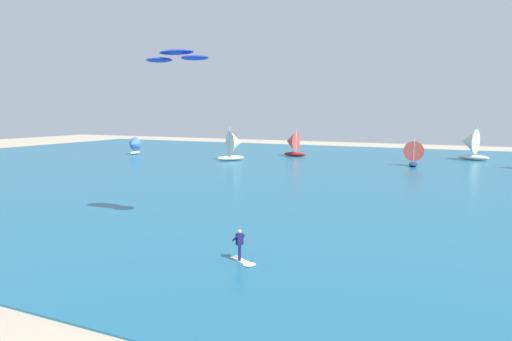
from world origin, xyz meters
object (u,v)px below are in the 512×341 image
object	(u,v)px
kitesurfer	(242,250)
sailboat_far_left	(292,143)
sailboat_leading	(134,146)
sailboat_anchored_offshore	(470,144)
kite	(176,56)
sailboat_outermost	(235,145)
sailboat_mid_left	(414,153)

from	to	relation	value
kitesurfer	sailboat_far_left	distance (m)	57.26
sailboat_leading	sailboat_anchored_offshore	world-z (taller)	sailboat_anchored_offshore
kitesurfer	kite	distance (m)	13.75
sailboat_outermost	sailboat_anchored_offshore	bearing A→B (deg)	26.90
sailboat_leading	sailboat_far_left	xyz separation A→B (m)	(27.06, 9.43, 0.62)
kitesurfer	sailboat_leading	size ratio (longest dim) A/B	0.56
kitesurfer	sailboat_far_left	size ratio (longest dim) A/B	0.41
kitesurfer	sailboat_mid_left	distance (m)	48.38
sailboat_outermost	sailboat_far_left	bearing A→B (deg)	62.14
sailboat_outermost	sailboat_anchored_offshore	size ratio (longest dim) A/B	0.96
kitesurfer	sailboat_mid_left	size ratio (longest dim) A/B	0.49
sailboat_anchored_offshore	sailboat_outermost	bearing A→B (deg)	-153.10
sailboat_mid_left	sailboat_far_left	xyz separation A→B (m)	(-20.96, 6.07, 0.37)
sailboat_mid_left	sailboat_far_left	world-z (taller)	sailboat_far_left
kite	sailboat_mid_left	bearing A→B (deg)	76.93
kite	sailboat_outermost	distance (m)	43.21
kitesurfer	kite	bearing A→B (deg)	146.51
kitesurfer	sailboat_far_left	world-z (taller)	sailboat_far_left
sailboat_leading	sailboat_anchored_offshore	xyz separation A→B (m)	(55.18, 15.88, 0.96)
kite	sailboat_mid_left	world-z (taller)	kite
sailboat_leading	sailboat_far_left	size ratio (longest dim) A/B	0.72
sailboat_far_left	sailboat_anchored_offshore	bearing A→B (deg)	12.91
kite	sailboat_far_left	bearing A→B (deg)	102.33
sailboat_leading	sailboat_outermost	bearing A→B (deg)	-3.36
kite	sailboat_leading	xyz separation A→B (m)	(-37.91, 40.19, -9.77)
kitesurfer	sailboat_outermost	distance (m)	49.67
kitesurfer	sailboat_anchored_offshore	size ratio (longest dim) A/B	0.35
sailboat_mid_left	sailboat_far_left	distance (m)	21.82
kite	sailboat_anchored_offshore	distance (m)	59.33
sailboat_mid_left	sailboat_leading	world-z (taller)	sailboat_mid_left
sailboat_leading	sailboat_far_left	distance (m)	28.67
kite	sailboat_far_left	distance (m)	51.61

